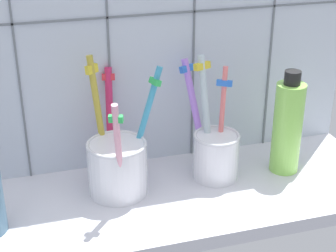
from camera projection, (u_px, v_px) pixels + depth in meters
The scene contains 5 objects.
counter_slab at pixel (174, 199), 77.00cm from camera, with size 64.00×22.00×2.00cm, color silver.
tile_wall_back at pixel (150, 32), 78.25cm from camera, with size 64.00×2.20×45.00cm.
toothbrush_cup_left at pixel (117, 163), 75.34cm from camera, with size 11.62×14.26×19.16cm.
toothbrush_cup_right at pixel (215, 149), 79.30cm from camera, with size 7.58×10.28×18.21cm.
soap_bottle at pixel (287, 126), 79.82cm from camera, with size 4.38×4.38×16.00cm.
Camera 1 is at (-19.35, -62.23, 43.36)cm, focal length 57.38 mm.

